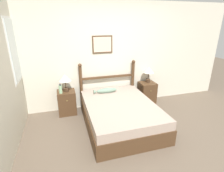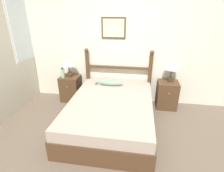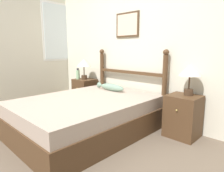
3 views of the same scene
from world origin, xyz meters
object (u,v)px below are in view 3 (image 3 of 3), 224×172
Objects in this scene: table_lamp_right at (190,72)px; bottle at (78,74)px; nightstand_left at (85,93)px; nightstand_right at (183,116)px; table_lamp_left at (84,64)px; fish_pillow at (111,87)px; bed at (87,115)px.

table_lamp_right is 1.80× the size of bottle.
bottle is (-0.11, -0.08, 0.38)m from nightstand_left.
nightstand_right is 0.59m from table_lamp_right.
table_lamp_left is 0.97m from fish_pillow.
nightstand_left is 2.51× the size of bottle.
fish_pillow is at bearing -9.56° from table_lamp_left.
table_lamp_right is (1.08, 0.85, 0.63)m from bed.
bed is at bearing -142.74° from nightstand_right.
nightstand_left is 2.09m from nightstand_right.
fish_pillow is (0.90, -0.15, -0.33)m from table_lamp_left.
bed is 1.43m from bottle.
nightstand_left is 2.20m from table_lamp_right.
nightstand_right is (1.05, 0.80, 0.04)m from bed.
table_lamp_right is at bearing 1.35° from nightstand_left.
bottle reaches higher than bed.
bed is 3.43× the size of nightstand_left.
fish_pillow is (-1.22, -0.22, -0.33)m from table_lamp_right.
fish_pillow reaches higher than bed.
bed is 1.31m from nightstand_left.
bottle is (-2.24, -0.13, -0.20)m from table_lamp_right.
nightstand_right is at bearing 0.00° from nightstand_left.
nightstand_right is 1.00× the size of fish_pillow.
nightstand_left is (-1.05, 0.80, 0.04)m from bed.
bed is 1.51m from table_lamp_right.
nightstand_right is at bearing 37.26° from bed.
nightstand_right is 1.40× the size of table_lamp_left.
bed is 0.71m from fish_pillow.
fish_pillow is at bearing 102.50° from bed.
table_lamp_right is 1.28m from fish_pillow.
nightstand_right reaches higher than bed.
bed is 4.78× the size of table_lamp_left.
nightstand_left and nightstand_right have the same top height.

